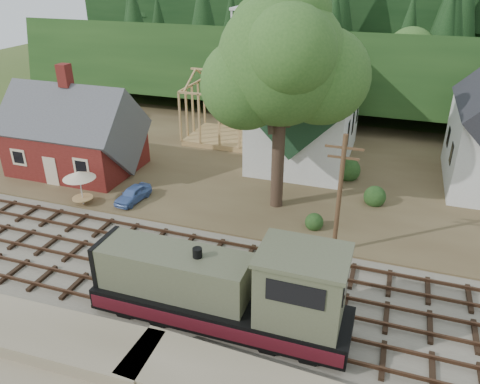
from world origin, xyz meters
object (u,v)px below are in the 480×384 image
(car_green, at_px, (48,144))
(patio_set, at_px, (79,176))
(locomotive, at_px, (228,292))
(car_blue, at_px, (133,194))

(car_green, relative_size, patio_set, 1.43)
(locomotive, distance_m, car_blue, 15.27)
(car_green, distance_m, patio_set, 12.82)
(car_blue, relative_size, car_green, 0.90)
(car_blue, relative_size, patio_set, 1.28)
(car_blue, height_order, car_green, car_green)
(car_blue, xyz_separation_m, patio_set, (-3.33, -1.60, 1.66))
(car_green, xyz_separation_m, patio_set, (9.75, -8.16, 1.62))
(locomotive, xyz_separation_m, patio_set, (-14.70, 8.50, 0.31))
(locomotive, height_order, car_blue, locomotive)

